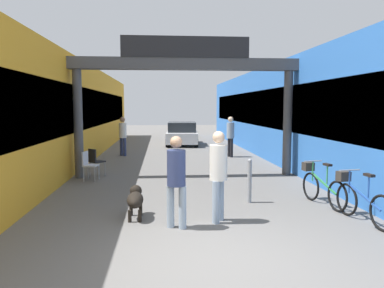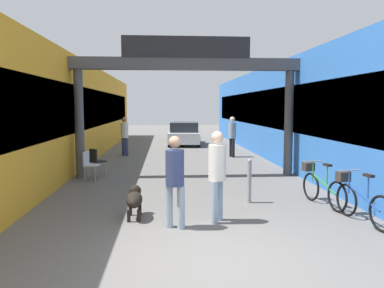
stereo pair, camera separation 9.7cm
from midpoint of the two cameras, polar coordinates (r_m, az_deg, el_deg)
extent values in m
plane|color=#605E5B|center=(5.77, 2.96, -17.08)|extent=(80.00, 80.00, 0.00)
cube|color=gold|center=(16.85, -19.85, 4.46)|extent=(3.00, 26.00, 3.92)
cube|color=black|center=(16.53, -14.90, 5.27)|extent=(0.04, 23.40, 1.57)
cube|color=blue|center=(17.28, 15.00, 4.63)|extent=(3.00, 26.00, 3.92)
cube|color=black|center=(16.84, 10.25, 5.38)|extent=(0.04, 23.40, 1.57)
cylinder|color=#4C4C4F|center=(12.21, -17.18, 2.92)|extent=(0.28, 0.28, 3.39)
cylinder|color=#4C4C4F|center=(12.60, 14.14, 3.09)|extent=(0.28, 0.28, 3.39)
cube|color=#4C4C4F|center=(12.01, -1.29, 12.09)|extent=(7.40, 0.44, 0.36)
cube|color=#232326|center=(11.88, -1.23, 14.60)|extent=(3.96, 0.10, 0.64)
cylinder|color=#8C9EB2|center=(7.03, -3.70, -9.45)|extent=(0.19, 0.19, 0.80)
cylinder|color=#8C9EB2|center=(6.94, -1.86, -9.64)|extent=(0.19, 0.19, 0.80)
cylinder|color=navy|center=(6.83, -2.82, -3.66)|extent=(0.45, 0.45, 0.66)
sphere|color=tan|center=(6.77, -2.84, 0.28)|extent=(0.30, 0.30, 0.22)
cylinder|color=#8C9EB2|center=(7.24, 3.27, -8.87)|extent=(0.19, 0.19, 0.83)
cylinder|color=#8C9EB2|center=(7.46, 3.97, -8.44)|extent=(0.19, 0.19, 0.83)
cylinder|color=silver|center=(7.20, 3.66, -2.83)|extent=(0.46, 0.46, 0.68)
sphere|color=beige|center=(7.15, 3.69, 1.04)|extent=(0.32, 0.32, 0.23)
cylinder|color=black|center=(16.58, 5.87, -0.59)|extent=(0.17, 0.17, 0.83)
cylinder|color=black|center=(16.80, 5.52, -0.51)|extent=(0.17, 0.17, 0.83)
cylinder|color=#8C9EB2|center=(16.62, 5.72, 2.06)|extent=(0.41, 0.41, 0.69)
sphere|color=beige|center=(16.60, 5.74, 3.75)|extent=(0.29, 0.29, 0.24)
cylinder|color=navy|center=(17.39, -10.87, -0.40)|extent=(0.20, 0.20, 0.82)
cylinder|color=navy|center=(17.20, -10.38, -0.45)|extent=(0.20, 0.20, 0.82)
cylinder|color=silver|center=(17.23, -10.67, 2.06)|extent=(0.48, 0.48, 0.68)
sphere|color=#8C664C|center=(17.21, -10.70, 3.67)|extent=(0.33, 0.33, 0.23)
ellipsoid|color=black|center=(7.63, -9.02, -8.40)|extent=(0.34, 0.75, 0.30)
sphere|color=black|center=(7.93, -8.90, -7.08)|extent=(0.26, 0.26, 0.25)
sphere|color=white|center=(7.85, -8.93, -8.11)|extent=(0.18, 0.18, 0.18)
cylinder|color=black|center=(7.92, -9.62, -9.88)|extent=(0.07, 0.07, 0.24)
cylinder|color=black|center=(7.90, -8.18, -9.88)|extent=(0.07, 0.07, 0.24)
cylinder|color=black|center=(7.49, -9.84, -10.79)|extent=(0.07, 0.07, 0.24)
cylinder|color=black|center=(7.48, -8.31, -10.79)|extent=(0.07, 0.07, 0.24)
torus|color=black|center=(8.38, 22.20, -7.82)|extent=(0.15, 0.67, 0.67)
torus|color=black|center=(7.60, 26.70, -9.39)|extent=(0.15, 0.67, 0.67)
cube|color=#234C9E|center=(7.94, 24.39, -7.31)|extent=(0.17, 0.94, 0.34)
cylinder|color=#234C9E|center=(7.80, 24.99, -5.91)|extent=(0.04, 0.04, 0.42)
cube|color=black|center=(7.76, 25.06, -4.32)|extent=(0.13, 0.23, 0.05)
cylinder|color=#234C9E|center=(8.25, 22.54, -5.34)|extent=(0.04, 0.04, 0.46)
cylinder|color=gray|center=(8.21, 22.60, -3.70)|extent=(0.46, 0.10, 0.03)
cube|color=#332D28|center=(8.40, 21.76, -4.57)|extent=(0.27, 0.23, 0.20)
torus|color=black|center=(9.42, 17.36, -6.18)|extent=(0.16, 0.67, 0.67)
torus|color=black|center=(8.59, 20.98, -7.44)|extent=(0.16, 0.67, 0.67)
cube|color=#338C4C|center=(8.97, 19.13, -5.66)|extent=(0.20, 0.93, 0.34)
cylinder|color=#338C4C|center=(8.83, 19.60, -4.40)|extent=(0.04, 0.04, 0.42)
cube|color=black|center=(8.79, 19.65, -2.99)|extent=(0.14, 0.23, 0.05)
cylinder|color=#338C4C|center=(9.30, 17.63, -3.96)|extent=(0.04, 0.04, 0.46)
cylinder|color=gray|center=(9.26, 17.67, -2.49)|extent=(0.46, 0.11, 0.03)
cube|color=#332D28|center=(9.46, 17.00, -3.29)|extent=(0.27, 0.24, 0.20)
cylinder|color=gray|center=(8.84, 8.44, -5.81)|extent=(0.10, 0.10, 0.95)
sphere|color=gray|center=(8.76, 8.48, -2.56)|extent=(0.10, 0.10, 0.10)
cylinder|color=gray|center=(11.82, -14.27, -4.24)|extent=(0.04, 0.04, 0.45)
cylinder|color=gray|center=(11.51, -14.87, -4.53)|extent=(0.04, 0.04, 0.45)
cylinder|color=gray|center=(11.95, -15.80, -4.18)|extent=(0.04, 0.04, 0.45)
cylinder|color=gray|center=(11.64, -16.43, -4.46)|extent=(0.04, 0.04, 0.45)
cube|color=silver|center=(11.69, -15.37, -3.17)|extent=(0.47, 0.47, 0.04)
cube|color=silver|center=(11.73, -16.22, -2.08)|extent=(0.12, 0.40, 0.40)
cylinder|color=gray|center=(12.73, -14.20, -3.54)|extent=(0.04, 0.04, 0.45)
cylinder|color=gray|center=(12.44, -13.35, -3.73)|extent=(0.04, 0.04, 0.45)
cylinder|color=gray|center=(12.55, -15.50, -3.70)|extent=(0.04, 0.04, 0.45)
cylinder|color=gray|center=(12.26, -14.67, -3.90)|extent=(0.04, 0.04, 0.45)
cube|color=black|center=(12.46, -14.46, -2.60)|extent=(0.57, 0.57, 0.04)
cube|color=black|center=(12.33, -15.19, -1.67)|extent=(0.30, 0.32, 0.40)
cube|color=silver|center=(22.03, -1.63, 1.16)|extent=(2.01, 4.11, 0.60)
cube|color=#1E2328|center=(21.84, -1.64, 2.64)|extent=(1.72, 2.30, 0.55)
cylinder|color=black|center=(23.51, -3.53, 1.00)|extent=(0.24, 0.61, 0.60)
cylinder|color=black|center=(23.50, 0.35, 1.01)|extent=(0.24, 0.61, 0.60)
cylinder|color=black|center=(20.63, -3.89, 0.34)|extent=(0.24, 0.61, 0.60)
cylinder|color=black|center=(20.61, 0.53, 0.35)|extent=(0.24, 0.61, 0.60)
camera|label=1|loc=(0.05, -90.30, -0.03)|focal=35.00mm
camera|label=2|loc=(0.05, 89.70, 0.03)|focal=35.00mm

